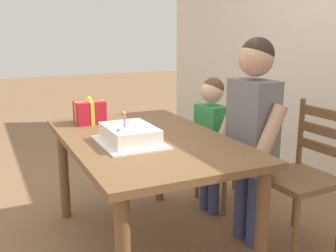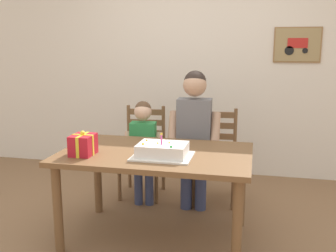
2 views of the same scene
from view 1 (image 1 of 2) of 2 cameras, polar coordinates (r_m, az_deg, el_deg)
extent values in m
plane|color=#846042|center=(2.75, -2.95, -16.46)|extent=(20.00, 20.00, 0.00)
cube|color=brown|center=(2.47, -3.15, -2.04)|extent=(1.48, 0.92, 0.04)
cylinder|color=brown|center=(3.09, -14.33, -6.34)|extent=(0.07, 0.07, 0.69)
cylinder|color=brown|center=(3.30, -1.26, -4.61)|extent=(0.07, 0.07, 0.69)
cylinder|color=brown|center=(2.25, 12.92, -14.01)|extent=(0.07, 0.07, 0.69)
cube|color=white|center=(2.34, -5.35, -2.31)|extent=(0.44, 0.34, 0.01)
cube|color=white|center=(2.33, -5.38, -1.10)|extent=(0.36, 0.26, 0.09)
cylinder|color=#E04C9E|center=(2.30, -6.10, 0.76)|extent=(0.01, 0.01, 0.07)
sphere|color=yellow|center=(2.29, -6.13, 1.85)|extent=(0.02, 0.02, 0.02)
sphere|color=yellow|center=(2.46, -5.35, 0.91)|extent=(0.01, 0.01, 0.01)
sphere|color=yellow|center=(2.42, -7.90, 0.63)|extent=(0.02, 0.02, 0.02)
sphere|color=yellow|center=(2.35, -5.97, 0.27)|extent=(0.01, 0.01, 0.01)
sphere|color=green|center=(2.21, -6.95, -0.59)|extent=(0.02, 0.02, 0.02)
sphere|color=yellow|center=(2.28, -4.49, -0.07)|extent=(0.01, 0.01, 0.01)
cube|color=red|center=(2.87, -10.87, 1.90)|extent=(0.16, 0.20, 0.15)
cube|color=yellow|center=(2.87, -10.87, 1.90)|extent=(0.17, 0.02, 0.16)
cube|color=yellow|center=(2.87, -10.87, 1.90)|extent=(0.02, 0.20, 0.16)
sphere|color=yellow|center=(2.85, -10.95, 3.71)|extent=(0.04, 0.04, 0.04)
cube|color=brown|center=(3.27, 8.78, -3.07)|extent=(0.44, 0.44, 0.04)
cylinder|color=brown|center=(3.09, 7.86, -8.62)|extent=(0.04, 0.04, 0.43)
cylinder|color=brown|center=(3.39, 4.11, -6.52)|extent=(0.04, 0.04, 0.43)
cylinder|color=brown|center=(3.32, 13.26, -7.31)|extent=(0.04, 0.04, 0.43)
cylinder|color=brown|center=(3.59, 9.30, -5.48)|extent=(0.04, 0.04, 0.43)
cylinder|color=brown|center=(3.18, 13.73, 0.80)|extent=(0.04, 0.04, 0.45)
cylinder|color=brown|center=(3.47, 9.60, 2.04)|extent=(0.04, 0.04, 0.45)
cube|color=brown|center=(3.33, 11.52, 0.32)|extent=(0.36, 0.04, 0.06)
cube|color=brown|center=(3.31, 11.61, 2.21)|extent=(0.36, 0.04, 0.06)
cube|color=brown|center=(3.29, 11.70, 4.13)|extent=(0.36, 0.04, 0.06)
cube|color=brown|center=(2.71, 17.71, -7.09)|extent=(0.44, 0.44, 0.04)
cylinder|color=brown|center=(2.56, 17.34, -14.11)|extent=(0.04, 0.04, 0.43)
cylinder|color=brown|center=(2.80, 11.76, -11.20)|extent=(0.04, 0.04, 0.43)
cylinder|color=brown|center=(3.04, 17.37, -9.50)|extent=(0.04, 0.04, 0.43)
cylinder|color=brown|center=(2.90, 18.03, -0.71)|extent=(0.04, 0.04, 0.45)
cube|color=brown|center=(2.79, 20.71, -2.90)|extent=(0.36, 0.04, 0.06)
cube|color=brown|center=(2.76, 20.91, -0.66)|extent=(0.36, 0.04, 0.06)
cube|color=brown|center=(2.74, 21.10, 1.63)|extent=(0.36, 0.04, 0.06)
cylinder|color=#38426B|center=(2.71, 12.10, -11.30)|extent=(0.11, 0.11, 0.50)
cylinder|color=#38426B|center=(2.81, 10.31, -10.30)|extent=(0.11, 0.11, 0.50)
cube|color=slate|center=(2.59, 11.73, 0.05)|extent=(0.31, 0.20, 0.57)
cylinder|color=tan|center=(2.42, 13.87, -1.44)|extent=(0.09, 0.24, 0.38)
cylinder|color=tan|center=(2.72, 8.53, 0.44)|extent=(0.09, 0.24, 0.38)
sphere|color=tan|center=(2.53, 12.18, 9.17)|extent=(0.21, 0.21, 0.21)
sphere|color=#2D231E|center=(2.53, 12.38, 9.77)|extent=(0.20, 0.20, 0.20)
cylinder|color=#38426B|center=(3.12, 6.43, -8.81)|extent=(0.08, 0.08, 0.39)
cylinder|color=#38426B|center=(3.20, 5.24, -8.20)|extent=(0.08, 0.08, 0.39)
cube|color=#2D934C|center=(3.03, 6.01, -1.22)|extent=(0.25, 0.17, 0.44)
cylinder|color=#E0B293|center=(2.90, 7.36, -2.23)|extent=(0.08, 0.19, 0.29)
cylinder|color=#E0B293|center=(3.13, 3.90, -0.95)|extent=(0.08, 0.19, 0.29)
sphere|color=#E0B293|center=(2.96, 6.17, 4.84)|extent=(0.17, 0.17, 0.17)
sphere|color=brown|center=(2.96, 6.33, 5.25)|extent=(0.16, 0.16, 0.16)
camera|label=2|loc=(2.45, -79.51, 6.71)|focal=41.66mm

